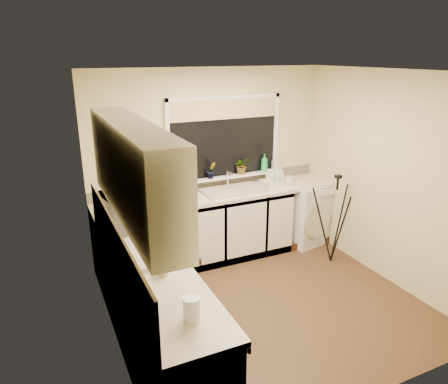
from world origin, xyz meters
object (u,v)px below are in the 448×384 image
cup_left (164,269)px  laptop (185,194)px  glass_jug (191,309)px  plant_a (190,172)px  microwave (124,210)px  steel_jar (150,264)px  cup_back (288,179)px  plant_b (211,170)px  soap_bottle_green (264,162)px  kettle (134,219)px  washing_machine (304,212)px  plant_d (242,165)px  soap_bottle_clear (275,163)px  tripod (334,219)px  dish_rack (275,182)px

cup_left → laptop: bearing=65.1°
glass_jug → plant_a: (0.94, 2.53, 0.18)m
microwave → plant_a: (1.00, 0.72, 0.10)m
steel_jar → cup_left: 0.15m
steel_jar → cup_back: 2.84m
plant_b → soap_bottle_green: size_ratio=0.92×
plant_b → cup_back: size_ratio=1.80×
soap_bottle_green → cup_back: (0.27, -0.21, -0.22)m
cup_back → cup_left: cup_left is taller
steel_jar → microwave: size_ratio=0.18×
plant_b → cup_back: (1.08, -0.19, -0.21)m
laptop → kettle: 1.01m
washing_machine → cup_back: 0.57m
laptop → glass_jug: 2.45m
laptop → plant_b: (0.45, 0.21, 0.20)m
glass_jug → cup_left: bearing=89.6°
plant_d → soap_bottle_green: 0.35m
laptop → steel_jar: (-0.85, -1.54, -0.00)m
steel_jar → soap_bottle_clear: soap_bottle_clear is taller
tripod → microwave: size_ratio=1.98×
washing_machine → kettle: size_ratio=4.20×
cup_back → dish_rack: bearing=178.2°
plant_d → kettle: bearing=-152.5°
tripod → steel_jar: (-2.61, -0.81, 0.36)m
laptop → soap_bottle_green: size_ratio=1.53×
microwave → plant_a: plant_a is taller
microwave → soap_bottle_green: soap_bottle_green is taller
glass_jug → cup_back: glass_jug is taller
steel_jar → soap_bottle_green: 2.77m
plant_b → soap_bottle_clear: (0.99, 0.02, -0.02)m
plant_a → cup_left: 2.11m
dish_rack → soap_bottle_clear: 0.31m
plant_a → plant_d: size_ratio=1.00×
laptop → soap_bottle_green: (1.26, 0.23, 0.21)m
glass_jug → plant_d: plant_d is taller
plant_b → cup_left: plant_b is taller
microwave → soap_bottle_clear: 2.41m
plant_d → soap_bottle_clear: bearing=-0.2°
plant_b → steel_jar: bearing=-126.6°
plant_a → soap_bottle_green: (1.11, 0.03, 0.00)m
tripod → steel_jar: 2.75m
microwave → cup_left: size_ratio=5.58×
glass_jug → tripod: bearing=32.2°
plant_d → cup_back: 0.69m
tripod → plant_d: 1.40m
glass_jug → soap_bottle_green: size_ratio=0.71×
laptop → tripod: tripod is taller
dish_rack → soap_bottle_green: size_ratio=1.59×
laptop → cup_left: (-0.78, -1.67, -0.01)m
dish_rack → plant_a: (-1.17, 0.18, 0.24)m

